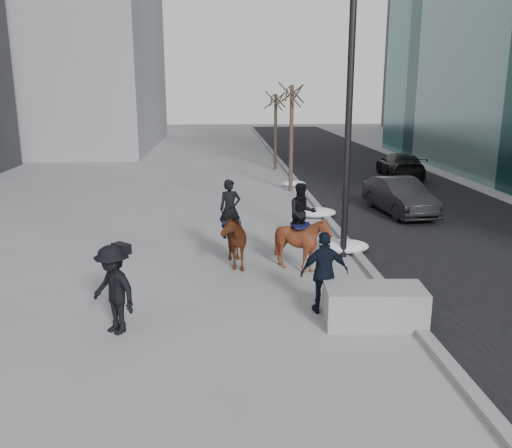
{
  "coord_description": "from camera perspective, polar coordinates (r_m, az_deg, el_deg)",
  "views": [
    {
      "loc": [
        -0.83,
        -11.16,
        4.63
      ],
      "look_at": [
        0.0,
        1.2,
        1.5
      ],
      "focal_mm": 38.0,
      "sensor_mm": 36.0,
      "label": 1
    }
  ],
  "objects": [
    {
      "name": "camera_crew",
      "position": [
        10.77,
        -14.78,
        -6.66
      ],
      "size": [
        1.28,
        1.25,
        1.75
      ],
      "color": "black",
      "rests_on": "ground"
    },
    {
      "name": "car_far",
      "position": [
        29.72,
        14.94,
        6.02
      ],
      "size": [
        2.22,
        4.66,
        1.31
      ],
      "primitive_type": "imported",
      "rotation": [
        0.0,
        0.0,
        3.05
      ],
      "color": "black",
      "rests_on": "ground"
    },
    {
      "name": "planter",
      "position": [
        11.19,
        12.35,
        -8.42
      ],
      "size": [
        2.03,
        1.12,
        0.79
      ],
      "primitive_type": "cube",
      "rotation": [
        0.0,
        0.0,
        -0.07
      ],
      "color": "#969799",
      "rests_on": "ground"
    },
    {
      "name": "curb",
      "position": [
        21.99,
        6.27,
        2.1
      ],
      "size": [
        0.25,
        90.0,
        0.12
      ],
      "primitive_type": "cube",
      "color": "gray",
      "rests_on": "ground"
    },
    {
      "name": "lamppost",
      "position": [
        14.88,
        9.84,
        15.38
      ],
      "size": [
        0.25,
        1.33,
        9.09
      ],
      "color": "black",
      "rests_on": "ground"
    },
    {
      "name": "mounted_left",
      "position": [
        14.37,
        -2.7,
        -1.07
      ],
      "size": [
        1.09,
        1.88,
        2.29
      ],
      "color": "#482A0E",
      "rests_on": "ground"
    },
    {
      "name": "tree_near",
      "position": [
        24.66,
        3.74,
        9.51
      ],
      "size": [
        1.2,
        1.2,
        5.27
      ],
      "primitive_type": null,
      "color": "#3A2E22",
      "rests_on": "ground"
    },
    {
      "name": "road",
      "position": [
        23.04,
        16.12,
        2.04
      ],
      "size": [
        8.0,
        90.0,
        0.01
      ],
      "primitive_type": "cube",
      "color": "black",
      "rests_on": "ground"
    },
    {
      "name": "ground",
      "position": [
        12.12,
        0.39,
        -8.29
      ],
      "size": [
        120.0,
        120.0,
        0.0
      ],
      "primitive_type": "plane",
      "color": "gray",
      "rests_on": "ground"
    },
    {
      "name": "snow_piles",
      "position": [
        17.35,
        8.03,
        -0.84
      ],
      "size": [
        1.45,
        15.61,
        0.37
      ],
      "color": "white",
      "rests_on": "ground"
    },
    {
      "name": "car_near",
      "position": [
        21.01,
        14.9,
        2.83
      ],
      "size": [
        1.88,
        4.19,
        1.33
      ],
      "primitive_type": "imported",
      "rotation": [
        0.0,
        0.0,
        0.12
      ],
      "color": "black",
      "rests_on": "ground"
    },
    {
      "name": "tree_far",
      "position": [
        31.54,
        2.07,
        10.08
      ],
      "size": [
        1.2,
        1.2,
        4.75
      ],
      "primitive_type": null,
      "color": "#352B1F",
      "rests_on": "ground"
    },
    {
      "name": "feeder",
      "position": [
        11.43,
        7.22,
        -5.1
      ],
      "size": [
        1.06,
        0.9,
        1.75
      ],
      "color": "black",
      "rests_on": "ground"
    },
    {
      "name": "mounted_right",
      "position": [
        13.96,
        4.88,
        -1.31
      ],
      "size": [
        1.34,
        1.48,
        2.28
      ],
      "color": "#4C250F",
      "rests_on": "ground"
    }
  ]
}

